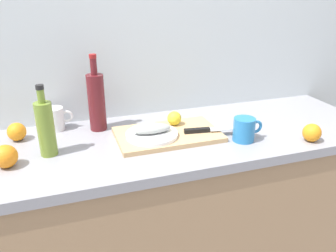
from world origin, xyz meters
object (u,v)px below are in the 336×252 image
object	(u,v)px
fish_fillet	(152,129)
coffee_mug_2	(55,119)
white_plate	(152,134)
chef_knife	(209,130)
lemon_0	(174,118)
wine_bottle	(97,101)
coffee_mug_1	(245,129)
olive_oil_bottle	(46,128)
cutting_board	(168,135)

from	to	relation	value
fish_fillet	coffee_mug_2	distance (m)	0.45
white_plate	chef_knife	bearing A→B (deg)	-7.52
lemon_0	fish_fillet	bearing A→B (deg)	-145.83
white_plate	lemon_0	bearing A→B (deg)	34.17
lemon_0	chef_knife	bearing A→B (deg)	-45.76
white_plate	coffee_mug_2	world-z (taller)	coffee_mug_2
wine_bottle	coffee_mug_1	xyz separation A→B (m)	(0.55, -0.31, -0.08)
olive_oil_bottle	coffee_mug_2	distance (m)	0.25
cutting_board	olive_oil_bottle	size ratio (longest dim) A/B	1.59
olive_oil_bottle	coffee_mug_2	xyz separation A→B (m)	(0.03, 0.24, -0.06)
cutting_board	coffee_mug_2	world-z (taller)	coffee_mug_2
chef_knife	olive_oil_bottle	world-z (taller)	olive_oil_bottle
white_plate	coffee_mug_2	distance (m)	0.45
white_plate	chef_knife	world-z (taller)	chef_knife
white_plate	wine_bottle	bearing A→B (deg)	135.26
fish_fillet	coffee_mug_1	xyz separation A→B (m)	(0.36, -0.12, -0.00)
cutting_board	olive_oil_bottle	world-z (taller)	olive_oil_bottle
coffee_mug_2	fish_fillet	bearing A→B (deg)	-33.35
cutting_board	fish_fillet	bearing A→B (deg)	-169.96
olive_oil_bottle	coffee_mug_2	bearing A→B (deg)	82.41
lemon_0	white_plate	bearing A→B (deg)	-145.83
white_plate	coffee_mug_2	bearing A→B (deg)	146.65
cutting_board	wine_bottle	world-z (taller)	wine_bottle
white_plate	olive_oil_bottle	distance (m)	0.41
chef_knife	olive_oil_bottle	distance (m)	0.65
lemon_0	wine_bottle	distance (m)	0.35
cutting_board	lemon_0	xyz separation A→B (m)	(0.05, 0.07, 0.04)
lemon_0	coffee_mug_2	size ratio (longest dim) A/B	0.52
fish_fillet	olive_oil_bottle	bearing A→B (deg)	179.44
coffee_mug_1	olive_oil_bottle	bearing A→B (deg)	171.00
lemon_0	wine_bottle	bearing A→B (deg)	161.92
wine_bottle	coffee_mug_2	size ratio (longest dim) A/B	2.80
lemon_0	coffee_mug_1	world-z (taller)	coffee_mug_1
fish_fillet	cutting_board	bearing A→B (deg)	10.04
cutting_board	chef_knife	xyz separation A→B (m)	(0.17, -0.05, 0.02)
white_plate	cutting_board	bearing A→B (deg)	10.04
fish_fillet	coffee_mug_1	world-z (taller)	coffee_mug_1
lemon_0	coffee_mug_1	distance (m)	0.31
lemon_0	wine_bottle	xyz separation A→B (m)	(-0.32, 0.10, 0.08)
cutting_board	chef_knife	size ratio (longest dim) A/B	1.49
olive_oil_bottle	coffee_mug_2	world-z (taller)	olive_oil_bottle
wine_bottle	olive_oil_bottle	bearing A→B (deg)	-138.38
wine_bottle	coffee_mug_2	world-z (taller)	wine_bottle
wine_bottle	cutting_board	bearing A→B (deg)	-33.71
white_plate	coffee_mug_1	world-z (taller)	coffee_mug_1
lemon_0	coffee_mug_2	xyz separation A→B (m)	(-0.50, 0.16, 0.00)
white_plate	coffee_mug_1	distance (m)	0.38
wine_bottle	coffee_mug_1	size ratio (longest dim) A/B	2.59
fish_fillet	chef_knife	xyz separation A→B (m)	(0.24, -0.03, -0.02)
white_plate	wine_bottle	world-z (taller)	wine_bottle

